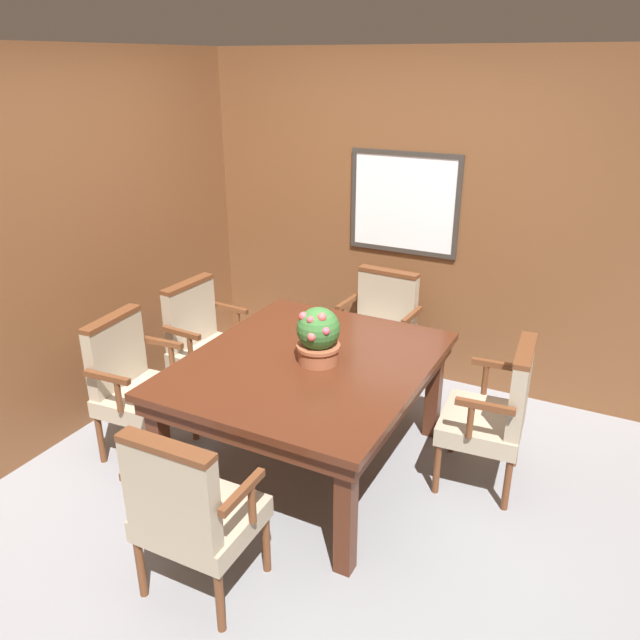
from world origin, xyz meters
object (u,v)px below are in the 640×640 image
(dining_table, at_px, (308,374))
(chair_head_near, at_px, (190,509))
(chair_left_far, at_px, (204,339))
(chair_head_far, at_px, (380,327))
(chair_right_far, at_px, (496,410))
(chair_left_near, at_px, (134,381))
(potted_plant, at_px, (318,336))

(dining_table, bearing_deg, chair_head_near, -89.53)
(chair_left_far, bearing_deg, chair_head_far, -49.43)
(chair_left_far, xyz_separation_m, chair_head_near, (1.06, -1.51, 0.00))
(chair_right_far, bearing_deg, chair_left_near, -76.78)
(chair_head_far, xyz_separation_m, chair_right_far, (1.05, -0.82, 0.00))
(chair_head_far, relative_size, chair_right_far, 1.00)
(chair_head_far, height_order, potted_plant, potted_plant)
(chair_left_far, distance_m, chair_head_near, 1.85)
(dining_table, distance_m, potted_plant, 0.26)
(dining_table, height_order, chair_left_near, chair_left_near)
(chair_head_far, relative_size, potted_plant, 2.72)
(chair_left_far, height_order, chair_right_far, same)
(chair_left_near, height_order, chair_right_far, same)
(chair_head_near, relative_size, potted_plant, 2.72)
(chair_head_far, distance_m, chair_right_far, 1.33)
(dining_table, xyz_separation_m, chair_left_far, (-1.05, 0.37, -0.15))
(chair_head_near, bearing_deg, dining_table, -90.43)
(chair_head_near, height_order, potted_plant, potted_plant)
(chair_head_far, xyz_separation_m, chair_head_near, (0.02, -2.30, 0.00))
(dining_table, relative_size, chair_head_far, 1.74)
(chair_left_far, relative_size, chair_head_far, 1.00)
(chair_left_far, bearing_deg, dining_table, -106.16)
(dining_table, bearing_deg, chair_right_far, 18.55)
(dining_table, distance_m, chair_head_near, 1.15)
(chair_right_far, relative_size, chair_head_near, 1.00)
(dining_table, distance_m, chair_left_near, 1.13)
(chair_left_far, bearing_deg, chair_left_near, -177.65)
(chair_left_near, distance_m, chair_right_far, 2.21)
(chair_right_far, distance_m, chair_head_near, 1.81)
(chair_head_far, bearing_deg, chair_left_far, -139.91)
(chair_head_near, bearing_deg, chair_head_far, -90.37)
(dining_table, xyz_separation_m, chair_left_near, (-1.06, -0.34, -0.15))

